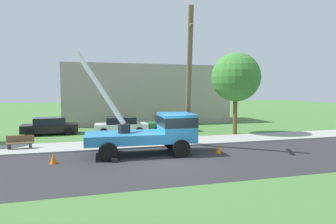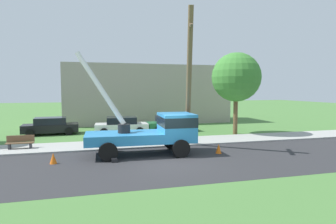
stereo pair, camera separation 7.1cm
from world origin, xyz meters
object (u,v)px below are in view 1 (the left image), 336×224
Objects in this scene: parked_sedan_white at (121,125)px; roadside_tree_near at (236,77)px; park_bench at (20,143)px; leaning_utility_pole at (189,78)px; traffic_cone_behind at (53,158)px; parked_sedan_green at (170,123)px; utility_truck at (155,130)px; parked_sedan_black at (50,126)px; traffic_cone_ahead at (219,149)px.

roadside_tree_near is (9.22, -2.67, 4.04)m from parked_sedan_white.
park_bench is 16.73m from roadside_tree_near.
roadside_tree_near is at bearing 38.37° from leaning_utility_pole.
parked_sedan_green is at bearing 46.36° from traffic_cone_behind.
utility_truck is 4.22× the size of park_bench.
parked_sedan_black is 6.15m from park_bench.
utility_truck reaches higher than parked_sedan_green.
traffic_cone_ahead is 0.12× the size of parked_sedan_black.
roadside_tree_near is at bearing -16.18° from parked_sedan_white.
traffic_cone_ahead is 1.00× the size of traffic_cone_behind.
utility_truck is 10.36m from roadside_tree_near.
parked_sedan_black and parked_sedan_white have the same top height.
leaning_utility_pole is 5.44× the size of park_bench.
leaning_utility_pole is 9.12m from traffic_cone_behind.
traffic_cone_ahead is at bearing -0.13° from traffic_cone_behind.
traffic_cone_ahead is at bearing -87.88° from parked_sedan_green.
roadside_tree_near is (4.84, -2.86, 4.04)m from parked_sedan_green.
traffic_cone_ahead is at bearing -19.73° from park_bench.
traffic_cone_ahead is 12.24m from park_bench.
park_bench reaches higher than traffic_cone_ahead.
traffic_cone_behind is (-7.90, -1.82, -4.18)m from leaning_utility_pole.
roadside_tree_near is at bearing 25.00° from traffic_cone_behind.
roadside_tree_near is (5.72, 4.53, 0.29)m from leaning_utility_pole.
parked_sedan_green is (-0.34, 9.23, 0.43)m from traffic_cone_ahead.
roadside_tree_near is at bearing -30.60° from parked_sedan_green.
park_bench is at bearing 167.46° from leaning_utility_pole.
parked_sedan_green is (10.15, -0.96, 0.00)m from parked_sedan_black.
traffic_cone_ahead is 0.12× the size of parked_sedan_white.
parked_sedan_black is at bearing 80.41° from park_bench.
utility_truck is 12.06× the size of traffic_cone_ahead.
parked_sedan_black and parked_sedan_green have the same top height.
traffic_cone_ahead is at bearing -56.36° from leaning_utility_pole.
park_bench is at bearing 120.21° from traffic_cone_behind.
utility_truck is 8.56m from park_bench.
utility_truck is 1.50× the size of parked_sedan_green.
utility_truck is 5.67m from traffic_cone_behind.
parked_sedan_white is (-4.72, 9.05, 0.43)m from traffic_cone_ahead.
roadside_tree_near reaches higher than traffic_cone_behind.
traffic_cone_ahead is 0.08× the size of roadside_tree_near.
traffic_cone_behind is at bearing -116.02° from parked_sedan_white.
traffic_cone_behind is at bearing -167.02° from leaning_utility_pole.
leaning_utility_pole reaches higher than roadside_tree_near.
traffic_cone_ahead is at bearing -62.45° from parked_sedan_white.
parked_sedan_green is 6.92m from roadside_tree_near.
traffic_cone_behind is 15.68m from roadside_tree_near.
leaning_utility_pole reaches higher than parked_sedan_black.
parked_sedan_white is 8.39m from park_bench.
parked_sedan_green is 2.82× the size of park_bench.
parked_sedan_white is 2.82× the size of park_bench.
utility_truck is 0.78× the size of leaning_utility_pole.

